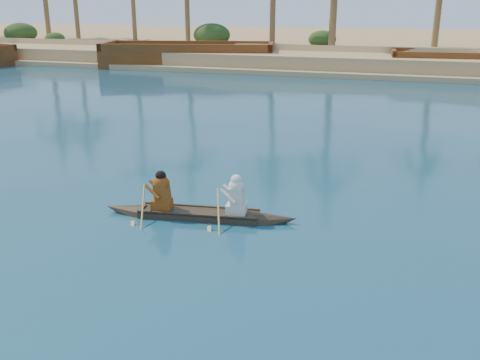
% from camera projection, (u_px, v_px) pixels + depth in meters
% --- Properties ---
extents(ground, '(160.00, 160.00, 0.00)m').
position_uv_depth(ground, '(98.00, 156.00, 17.99)').
color(ground, '#0C2F4D').
rests_on(ground, ground).
extents(sandy_embankment, '(150.00, 51.00, 1.50)m').
position_uv_depth(sandy_embankment, '(328.00, 44.00, 60.09)').
color(sandy_embankment, tan).
rests_on(sandy_embankment, ground).
extents(shrub_cluster, '(100.00, 6.00, 2.40)m').
position_uv_depth(shrub_cluster, '(299.00, 49.00, 46.01)').
color(shrub_cluster, '#173212').
rests_on(shrub_cluster, ground).
extents(canoe, '(4.73, 1.30, 1.29)m').
position_uv_depth(canoe, '(199.00, 208.00, 12.71)').
color(canoe, '#372F1E').
rests_on(canoe, ground).
extents(barge_mid, '(14.29, 7.63, 2.27)m').
position_uv_depth(barge_mid, '(189.00, 57.00, 43.15)').
color(barge_mid, brown).
rests_on(barge_mid, ground).
extents(barge_right, '(12.44, 5.13, 2.02)m').
position_uv_depth(barge_right, '(479.00, 65.00, 37.93)').
color(barge_right, brown).
rests_on(barge_right, ground).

